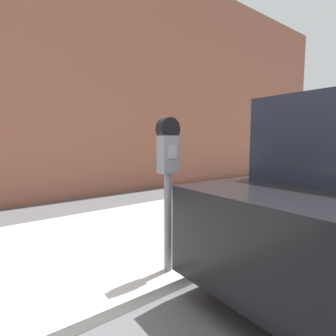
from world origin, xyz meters
TOP-DOWN VIEW (x-y plane):
  - sidewalk at (0.00, 2.20)m, footprint 24.00×2.80m
  - building_facade at (0.00, 5.43)m, footprint 24.00×0.30m
  - parking_meter at (0.54, 1.01)m, footprint 0.23×0.13m

SIDE VIEW (x-z plane):
  - sidewalk at x=0.00m, z-range 0.00..0.10m
  - parking_meter at x=0.54m, z-range 0.36..1.89m
  - building_facade at x=0.00m, z-range 0.00..6.30m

